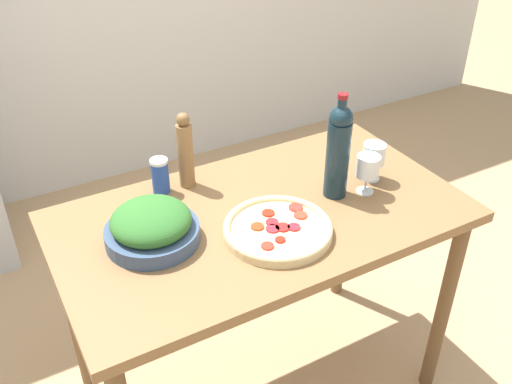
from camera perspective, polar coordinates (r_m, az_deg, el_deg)
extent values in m
cube|color=brown|center=(1.92, 0.56, -2.52)|extent=(1.37, 0.76, 0.04)
cylinder|color=brown|center=(2.35, 18.25, -10.96)|extent=(0.06, 0.06, 0.86)
cylinder|color=brown|center=(2.30, -17.68, -11.86)|extent=(0.06, 0.06, 0.86)
cylinder|color=brown|center=(2.69, 8.70, -2.94)|extent=(0.06, 0.06, 0.86)
cylinder|color=#142833|center=(1.95, 8.13, 3.21)|extent=(0.08, 0.08, 0.28)
sphere|color=#142833|center=(1.88, 8.50, 7.35)|extent=(0.08, 0.08, 0.08)
cylinder|color=#142833|center=(1.87, 8.59, 8.29)|extent=(0.03, 0.03, 0.07)
cylinder|color=maroon|center=(1.85, 8.70, 9.46)|extent=(0.03, 0.03, 0.02)
cylinder|color=silver|center=(2.05, 10.82, 0.09)|extent=(0.06, 0.06, 0.00)
cylinder|color=silver|center=(2.04, 10.92, 0.89)|extent=(0.01, 0.01, 0.06)
cylinder|color=white|center=(2.00, 11.13, 2.57)|extent=(0.08, 0.08, 0.08)
cylinder|color=maroon|center=(2.01, 11.04, 1.90)|extent=(0.07, 0.07, 0.02)
cylinder|color=silver|center=(2.13, 11.41, 1.34)|extent=(0.06, 0.06, 0.00)
cylinder|color=silver|center=(2.11, 11.51, 2.11)|extent=(0.01, 0.01, 0.06)
cylinder|color=white|center=(2.08, 11.72, 3.76)|extent=(0.08, 0.08, 0.08)
cylinder|color=maroon|center=(2.09, 11.63, 3.10)|extent=(0.07, 0.07, 0.02)
cylinder|color=olive|center=(2.01, -7.04, 3.61)|extent=(0.06, 0.06, 0.24)
sphere|color=brown|center=(1.95, -7.32, 7.20)|extent=(0.05, 0.05, 0.05)
cylinder|color=#384C6B|center=(1.80, -10.30, -4.18)|extent=(0.29, 0.29, 0.05)
ellipsoid|color=#2D6628|center=(1.77, -10.47, -2.82)|extent=(0.25, 0.25, 0.10)
cylinder|color=#DBC189|center=(1.81, 2.18, -3.89)|extent=(0.35, 0.35, 0.02)
torus|color=#DBC189|center=(1.81, 2.19, -3.55)|extent=(0.35, 0.35, 0.02)
cylinder|color=red|center=(1.80, 1.68, -3.69)|extent=(0.04, 0.04, 0.01)
cylinder|color=red|center=(1.86, 4.48, -2.33)|extent=(0.04, 0.04, 0.01)
cylinder|color=red|center=(1.73, 1.15, -5.42)|extent=(0.04, 0.04, 0.01)
cylinder|color=red|center=(1.87, 1.25, -2.10)|extent=(0.04, 0.04, 0.01)
cylinder|color=red|center=(1.81, 0.14, -3.48)|extent=(0.04, 0.04, 0.01)
cylinder|color=red|center=(1.80, 2.55, -3.60)|extent=(0.05, 0.05, 0.01)
cylinder|color=red|center=(1.81, 3.81, -3.53)|extent=(0.04, 0.04, 0.01)
cylinder|color=red|center=(1.75, 2.44, -4.80)|extent=(0.03, 0.03, 0.01)
cylinder|color=red|center=(1.90, 3.99, -1.55)|extent=(0.05, 0.05, 0.01)
cylinder|color=red|center=(1.83, 1.61, -3.03)|extent=(0.04, 0.04, 0.01)
cylinder|color=#284CA3|center=(2.02, -9.54, 1.46)|extent=(0.06, 0.06, 0.12)
cylinder|color=white|center=(1.98, -9.71, 3.05)|extent=(0.06, 0.06, 0.01)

